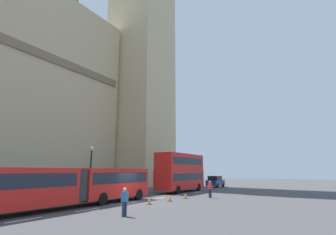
{
  "coord_description": "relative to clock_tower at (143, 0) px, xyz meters",
  "views": [
    {
      "loc": [
        -19.05,
        -14.95,
        2.7
      ],
      "look_at": [
        9.88,
        2.42,
        9.51
      ],
      "focal_mm": 28.32,
      "sensor_mm": 36.0,
      "label": 1
    }
  ],
  "objects": [
    {
      "name": "pedestrian_by_kerb",
      "position": [
        -14.63,
        -20.18,
        -38.07
      ],
      "size": [
        0.46,
        0.37,
        1.69
      ],
      "color": "#262D4C",
      "rests_on": "ground_plane"
    },
    {
      "name": "double_decker_bus",
      "position": [
        -9.42,
        -13.99,
        -36.27
      ],
      "size": [
        9.29,
        2.54,
        4.9
      ],
      "color": "red",
      "rests_on": "ground_plane"
    },
    {
      "name": "clock_tower",
      "position": [
        0.0,
        0.0,
        0.0
      ],
      "size": [
        11.78,
        11.78,
        74.09
      ],
      "color": "#C6B284",
      "rests_on": "ground_plane"
    },
    {
      "name": "street_lamp",
      "position": [
        -20.93,
        -9.48,
        -35.92
      ],
      "size": [
        0.44,
        0.44,
        5.27
      ],
      "color": "black",
      "rests_on": "ground_plane"
    },
    {
      "name": "pedestrian_near_cones",
      "position": [
        -27.9,
        -20.04,
        -38.07
      ],
      "size": [
        0.36,
        0.41,
        1.69
      ],
      "color": "#262D4C",
      "rests_on": "ground_plane"
    },
    {
      "name": "lane_centre_marking",
      "position": [
        -22.45,
        -15.98,
        -38.98
      ],
      "size": [
        29.8,
        0.16,
        0.01
      ],
      "color": "silver",
      "rests_on": "ground_plane"
    },
    {
      "name": "ground_plane",
      "position": [
        -21.87,
        -15.98,
        -38.98
      ],
      "size": [
        160.0,
        160.0,
        0.0
      ],
      "primitive_type": "plane",
      "color": "#424244"
    },
    {
      "name": "articulated_bus",
      "position": [
        -26.76,
        -13.99,
        -37.24
      ],
      "size": [
        16.23,
        2.54,
        2.9
      ],
      "color": "red",
      "rests_on": "ground_plane"
    },
    {
      "name": "traffic_cone_middle",
      "position": [
        -19.43,
        -18.22,
        -38.7
      ],
      "size": [
        0.36,
        0.36,
        0.58
      ],
      "color": "black",
      "rests_on": "ground_plane"
    },
    {
      "name": "traffic_cone_west",
      "position": [
        -22.25,
        -17.92,
        -38.7
      ],
      "size": [
        0.36,
        0.36,
        0.58
      ],
      "color": "black",
      "rests_on": "ground_plane"
    },
    {
      "name": "sedan_lead",
      "position": [
        2.98,
        -14.0,
        -38.07
      ],
      "size": [
        4.4,
        1.86,
        1.85
      ],
      "color": "navy",
      "rests_on": "ground_plane"
    },
    {
      "name": "traffic_cone_east",
      "position": [
        -16.59,
        -18.36,
        -38.7
      ],
      "size": [
        0.36,
        0.36,
        0.58
      ],
      "color": "black",
      "rests_on": "ground_plane"
    }
  ]
}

